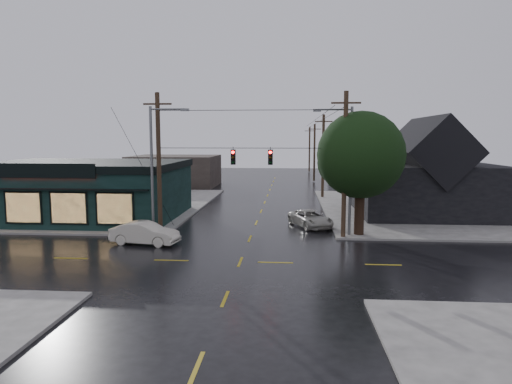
# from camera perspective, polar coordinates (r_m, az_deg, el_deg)

# --- Properties ---
(ground_plane) EXTENTS (160.00, 160.00, 0.00)m
(ground_plane) POSITION_cam_1_polar(r_m,az_deg,el_deg) (26.23, -1.98, -8.72)
(ground_plane) COLOR black
(sidewalk_nw) EXTENTS (28.00, 28.00, 0.15)m
(sidewalk_nw) POSITION_cam_1_polar(r_m,az_deg,el_deg) (51.04, -22.22, -1.51)
(sidewalk_nw) COLOR #65635E
(sidewalk_nw) RESTS_ON ground
(sidewalk_ne) EXTENTS (28.00, 28.00, 0.15)m
(sidewalk_ne) POSITION_cam_1_polar(r_m,az_deg,el_deg) (48.76, 24.99, -2.01)
(sidewalk_ne) COLOR #65635E
(sidewalk_ne) RESTS_ON ground
(pizza_shop) EXTENTS (16.30, 12.34, 4.90)m
(pizza_shop) POSITION_cam_1_polar(r_m,az_deg,el_deg) (42.27, -20.58, 0.32)
(pizza_shop) COLOR black
(pizza_shop) RESTS_ON ground
(ne_building) EXTENTS (12.60, 11.60, 8.75)m
(ne_building) POSITION_cam_1_polar(r_m,az_deg,el_deg) (43.91, 20.52, 3.06)
(ne_building) COLOR black
(ne_building) RESTS_ON ground
(corner_tree) EXTENTS (6.15, 6.15, 8.74)m
(corner_tree) POSITION_cam_1_polar(r_m,az_deg,el_deg) (32.89, 12.97, 4.50)
(corner_tree) COLOR black
(corner_tree) RESTS_ON ground
(utility_pole_nw) EXTENTS (2.00, 0.32, 10.15)m
(utility_pole_nw) POSITION_cam_1_polar(r_m,az_deg,el_deg) (33.70, -11.82, -5.35)
(utility_pole_nw) COLOR black
(utility_pole_nw) RESTS_ON ground
(utility_pole_ne) EXTENTS (2.00, 0.32, 10.15)m
(utility_pole_ne) POSITION_cam_1_polar(r_m,az_deg,el_deg) (32.59, 10.82, -5.75)
(utility_pole_ne) COLOR black
(utility_pole_ne) RESTS_ON ground
(utility_pole_far_a) EXTENTS (2.00, 0.32, 9.65)m
(utility_pole_far_a) POSITION_cam_1_polar(r_m,az_deg,el_deg) (53.70, 8.29, -0.76)
(utility_pole_far_a) COLOR black
(utility_pole_far_a) RESTS_ON ground
(utility_pole_far_b) EXTENTS (2.00, 0.32, 9.15)m
(utility_pole_far_b) POSITION_cam_1_polar(r_m,az_deg,el_deg) (73.54, 7.25, 1.29)
(utility_pole_far_b) COLOR black
(utility_pole_far_b) RESTS_ON ground
(utility_pole_far_c) EXTENTS (2.00, 0.32, 9.15)m
(utility_pole_far_c) POSITION_cam_1_polar(r_m,az_deg,el_deg) (93.45, 6.66, 2.47)
(utility_pole_far_c) COLOR black
(utility_pole_far_c) RESTS_ON ground
(span_signal_assembly) EXTENTS (13.00, 0.48, 1.23)m
(span_signal_assembly) POSITION_cam_1_polar(r_m,az_deg,el_deg) (31.76, -0.54, 4.43)
(span_signal_assembly) COLOR black
(span_signal_assembly) RESTS_ON ground
(streetlight_nw) EXTENTS (5.40, 0.30, 9.15)m
(streetlight_nw) POSITION_cam_1_polar(r_m,az_deg,el_deg) (33.13, -12.66, -5.59)
(streetlight_nw) COLOR slate
(streetlight_nw) RESTS_ON ground
(streetlight_ne) EXTENTS (5.40, 0.30, 9.15)m
(streetlight_ne) POSITION_cam_1_polar(r_m,az_deg,el_deg) (33.33, 11.54, -5.49)
(streetlight_ne) COLOR slate
(streetlight_ne) RESTS_ON ground
(bg_building_west) EXTENTS (12.00, 10.00, 4.40)m
(bg_building_west) POSITION_cam_1_polar(r_m,az_deg,el_deg) (67.43, -10.07, 2.62)
(bg_building_west) COLOR #302723
(bg_building_west) RESTS_ON ground
(bg_building_east) EXTENTS (14.00, 12.00, 5.60)m
(bg_building_east) POSITION_cam_1_polar(r_m,az_deg,el_deg) (71.46, 15.05, 3.20)
(bg_building_east) COLOR #242529
(bg_building_east) RESTS_ON ground
(sedan_cream) EXTENTS (4.72, 2.29, 1.49)m
(sedan_cream) POSITION_cam_1_polar(r_m,az_deg,el_deg) (31.11, -13.71, -5.02)
(sedan_cream) COLOR beige
(sedan_cream) RESTS_ON ground
(suv_silver) EXTENTS (3.89, 5.19, 1.31)m
(suv_silver) POSITION_cam_1_polar(r_m,az_deg,el_deg) (36.37, 6.84, -3.31)
(suv_silver) COLOR #ADAA9F
(suv_silver) RESTS_ON ground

